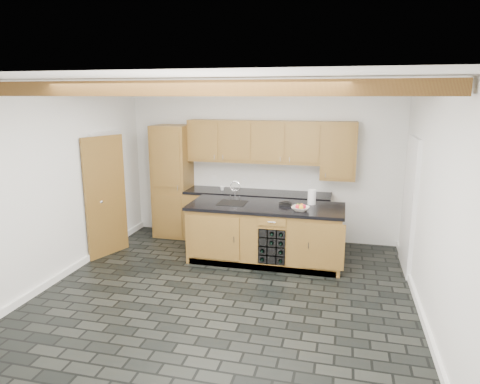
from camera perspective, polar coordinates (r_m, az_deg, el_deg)
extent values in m
plane|color=black|center=(6.00, -1.87, -13.28)|extent=(5.00, 5.00, 0.00)
plane|color=white|center=(7.92, 2.93, 3.79)|extent=(5.00, 0.00, 5.00)
plane|color=white|center=(6.65, -23.21, 1.02)|extent=(0.00, 5.00, 5.00)
plane|color=white|center=(5.43, 24.34, -1.52)|extent=(0.00, 5.00, 5.00)
plane|color=white|center=(5.39, -2.09, 14.53)|extent=(5.00, 5.00, 0.00)
cube|color=brown|center=(4.25, -6.62, 13.58)|extent=(4.90, 0.15, 0.15)
cube|color=brown|center=(5.97, -0.47, 13.40)|extent=(4.90, 0.15, 0.15)
cube|color=white|center=(7.01, -22.10, -9.85)|extent=(0.04, 5.00, 0.10)
cube|color=white|center=(5.88, 22.91, -14.37)|extent=(0.04, 5.00, 0.10)
cube|color=white|center=(7.76, -17.09, 0.19)|extent=(0.06, 0.94, 2.04)
cube|color=olive|center=(7.39, -17.46, -0.60)|extent=(0.31, 0.77, 2.00)
cube|color=white|center=(6.95, 21.67, -1.58)|extent=(0.06, 0.98, 2.04)
cube|color=black|center=(6.96, 21.86, -1.75)|extent=(0.02, 0.86, 1.96)
cube|color=olive|center=(8.17, -8.94, 1.43)|extent=(0.65, 0.60, 2.10)
cube|color=olive|center=(7.85, 2.26, -3.48)|extent=(2.60, 0.60, 0.88)
cube|color=black|center=(7.73, 2.29, -0.17)|extent=(2.64, 0.62, 0.05)
cube|color=white|center=(7.95, 2.72, 2.29)|extent=(2.60, 0.02, 0.52)
cube|color=olive|center=(7.72, 1.80, 6.75)|extent=(2.40, 0.35, 0.75)
cube|color=olive|center=(7.57, 13.02, 5.35)|extent=(0.60, 0.35, 1.00)
cube|color=olive|center=(6.95, 3.40, -5.67)|extent=(2.40, 0.90, 0.88)
cube|color=black|center=(6.81, 3.45, -1.96)|extent=(2.46, 0.96, 0.05)
cube|color=olive|center=(6.67, -3.45, -6.09)|extent=(0.80, 0.02, 0.70)
cube|color=olive|center=(6.40, 11.10, -7.14)|extent=(0.60, 0.02, 0.70)
cube|color=black|center=(6.64, 4.45, -6.93)|extent=(0.42, 0.30, 0.56)
cylinder|color=black|center=(6.61, 5.59, -7.70)|extent=(0.07, 0.26, 0.07)
cylinder|color=black|center=(6.65, 3.18, -7.52)|extent=(0.07, 0.26, 0.07)
cylinder|color=black|center=(6.54, 4.42, -5.31)|extent=(0.07, 0.26, 0.07)
cylinder|color=black|center=(6.52, 5.64, -5.39)|extent=(0.07, 0.26, 0.07)
cylinder|color=black|center=(6.66, 5.56, -8.83)|extent=(0.07, 0.26, 0.07)
cylinder|color=black|center=(6.58, 4.40, -6.47)|extent=(0.07, 0.26, 0.07)
cylinder|color=black|center=(6.70, 3.16, -8.64)|extent=(0.07, 0.26, 0.07)
cylinder|color=black|center=(6.56, 5.61, -6.55)|extent=(0.07, 0.26, 0.07)
cube|color=black|center=(6.92, -1.03, -1.52)|extent=(0.45, 0.40, 0.02)
cylinder|color=silver|center=(7.07, -0.66, -0.35)|extent=(0.02, 0.02, 0.20)
torus|color=silver|center=(7.04, -0.66, 0.76)|extent=(0.18, 0.02, 0.18)
cylinder|color=silver|center=(7.10, -1.28, -0.79)|extent=(0.02, 0.02, 0.08)
cylinder|color=silver|center=(7.06, -0.03, -0.86)|extent=(0.02, 0.02, 0.08)
cube|color=black|center=(6.80, 6.05, -1.61)|extent=(0.21, 0.14, 0.04)
cylinder|color=black|center=(6.80, 6.06, -1.37)|extent=(0.13, 0.13, 0.02)
imported|color=beige|center=(6.52, 8.06, -2.22)|extent=(0.30, 0.30, 0.06)
sphere|color=red|center=(6.51, 8.51, -1.94)|extent=(0.07, 0.07, 0.07)
sphere|color=orange|center=(6.56, 8.25, -1.82)|extent=(0.07, 0.07, 0.07)
sphere|color=olive|center=(6.54, 7.75, -1.83)|extent=(0.07, 0.07, 0.07)
sphere|color=red|center=(6.49, 7.68, -1.96)|extent=(0.07, 0.07, 0.07)
sphere|color=yellow|center=(6.46, 8.15, -2.03)|extent=(0.07, 0.07, 0.07)
cylinder|color=white|center=(6.92, 9.55, -0.66)|extent=(0.13, 0.13, 0.24)
imported|color=white|center=(7.85, -2.38, 0.51)|extent=(0.09, 0.09, 0.08)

